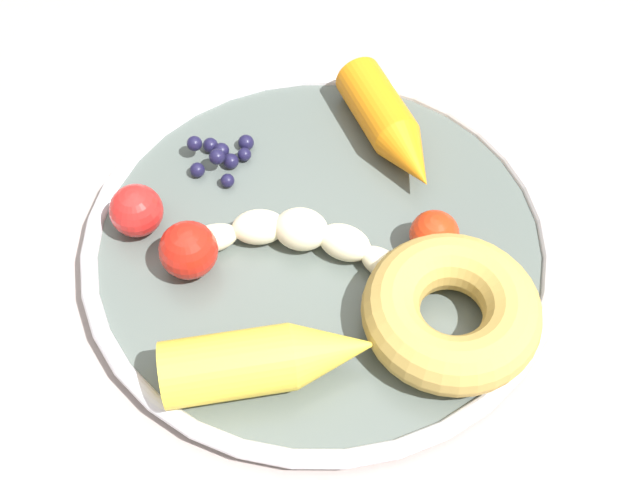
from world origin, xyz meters
TOP-DOWN VIEW (x-y plane):
  - dining_table at (0.00, 0.00)m, footprint 0.92×0.96m
  - plate at (-0.03, -0.04)m, footprint 0.33×0.33m
  - banana at (-0.01, -0.04)m, footprint 0.09×0.14m
  - carrot_orange at (-0.13, -0.06)m, footprint 0.09×0.12m
  - carrot_yellow at (0.07, 0.01)m, footprint 0.13×0.12m
  - donut at (-0.02, 0.07)m, footprint 0.16×0.16m
  - blueberry_pile at (-0.03, -0.14)m, footprint 0.05×0.05m
  - tomato_near at (0.05, -0.14)m, footprint 0.04×0.04m
  - tomato_mid at (-0.07, 0.03)m, footprint 0.03×0.03m
  - tomato_far at (0.05, -0.09)m, footprint 0.04×0.04m

SIDE VIEW (x-z plane):
  - dining_table at x=0.00m, z-range 0.26..0.97m
  - plate at x=-0.03m, z-range 0.70..0.72m
  - blueberry_pile at x=-0.03m, z-range 0.71..0.73m
  - banana at x=-0.01m, z-range 0.71..0.74m
  - tomato_mid at x=-0.07m, z-range 0.71..0.75m
  - carrot_orange at x=-0.13m, z-range 0.71..0.75m
  - tomato_near at x=0.05m, z-range 0.71..0.75m
  - donut at x=-0.02m, z-range 0.71..0.75m
  - tomato_far at x=0.05m, z-range 0.71..0.75m
  - carrot_yellow at x=0.07m, z-range 0.71..0.76m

